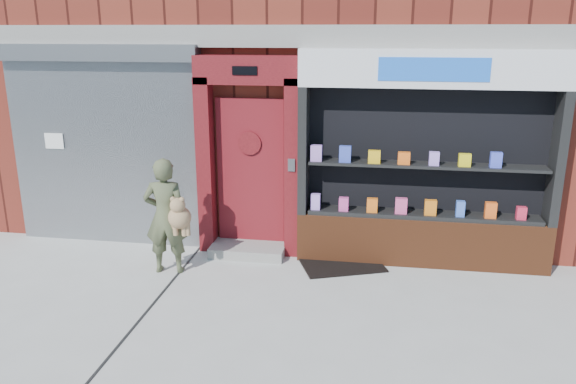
# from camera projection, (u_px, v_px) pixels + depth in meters

# --- Properties ---
(ground) EXTENTS (80.00, 80.00, 0.00)m
(ground) POSITION_uv_depth(u_px,v_px,m) (278.00, 313.00, 6.66)
(ground) COLOR #9E9E99
(ground) RESTS_ON ground
(shutter_bay) EXTENTS (3.10, 0.30, 3.04)m
(shutter_bay) POSITION_uv_depth(u_px,v_px,m) (104.00, 134.00, 8.46)
(shutter_bay) COLOR gray
(shutter_bay) RESTS_ON ground
(red_door_bay) EXTENTS (1.52, 0.58, 2.90)m
(red_door_bay) POSITION_uv_depth(u_px,v_px,m) (249.00, 157.00, 8.13)
(red_door_bay) COLOR #4C0D11
(red_door_bay) RESTS_ON ground
(pharmacy_bay) EXTENTS (3.50, 0.41, 3.00)m
(pharmacy_bay) POSITION_uv_depth(u_px,v_px,m) (425.00, 170.00, 7.73)
(pharmacy_bay) COLOR brown
(pharmacy_bay) RESTS_ON ground
(woman) EXTENTS (0.69, 0.46, 1.61)m
(woman) POSITION_uv_depth(u_px,v_px,m) (167.00, 216.00, 7.59)
(woman) COLOR #4D5336
(woman) RESTS_ON ground
(doormat) EXTENTS (1.33, 1.14, 0.03)m
(doormat) POSITION_uv_depth(u_px,v_px,m) (341.00, 264.00, 8.03)
(doormat) COLOR black
(doormat) RESTS_ON ground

